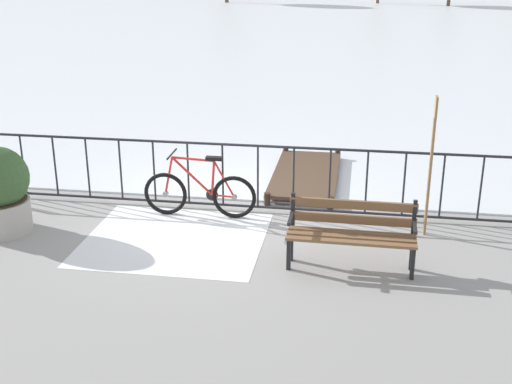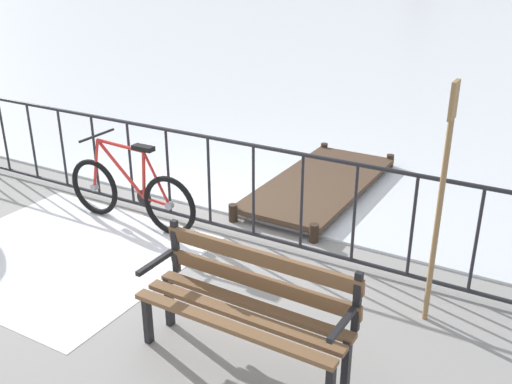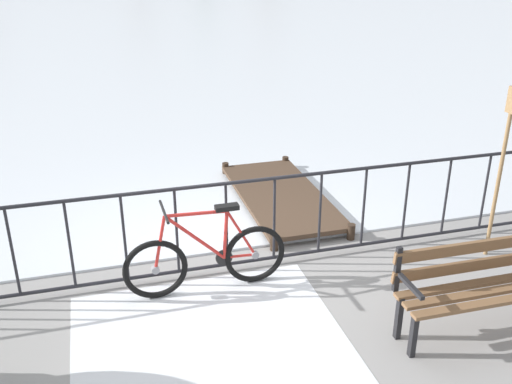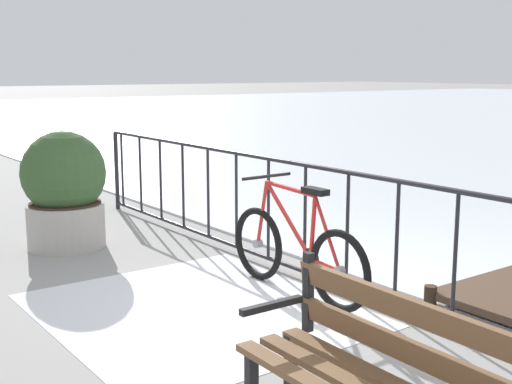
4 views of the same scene
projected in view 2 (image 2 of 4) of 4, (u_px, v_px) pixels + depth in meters
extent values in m
plane|color=gray|center=(171.00, 219.00, 6.57)|extent=(160.00, 160.00, 0.00)
cube|color=white|center=(62.00, 253.00, 5.81)|extent=(2.47, 2.20, 0.01)
cylinder|color=#232328|center=(165.00, 129.00, 6.16)|extent=(9.00, 0.04, 0.04)
cylinder|color=#232328|center=(171.00, 212.00, 6.54)|extent=(9.00, 0.04, 0.04)
cylinder|color=#232328|center=(4.00, 135.00, 7.59)|extent=(0.03, 0.03, 0.97)
cylinder|color=#232328|center=(32.00, 142.00, 7.34)|extent=(0.03, 0.03, 0.97)
cylinder|color=#232328|center=(63.00, 148.00, 7.09)|extent=(0.03, 0.03, 0.97)
cylinder|color=#232328|center=(95.00, 156.00, 6.84)|extent=(0.03, 0.03, 0.97)
cylinder|color=#232328|center=(130.00, 164.00, 6.59)|extent=(0.03, 0.03, 0.97)
cylinder|color=#232328|center=(168.00, 172.00, 6.35)|extent=(0.03, 0.03, 0.97)
cylinder|color=#232328|center=(209.00, 181.00, 6.10)|extent=(0.03, 0.03, 0.97)
cylinder|color=#232328|center=(253.00, 191.00, 5.85)|extent=(0.03, 0.03, 0.97)
cylinder|color=#232328|center=(302.00, 202.00, 5.60)|extent=(0.03, 0.03, 0.97)
cylinder|color=#232328|center=(354.00, 214.00, 5.35)|extent=(0.03, 0.03, 0.97)
cylinder|color=#232328|center=(412.00, 227.00, 5.10)|extent=(0.03, 0.03, 0.97)
cylinder|color=#232328|center=(476.00, 241.00, 4.86)|extent=(0.03, 0.03, 0.97)
torus|color=black|center=(169.00, 206.00, 6.09)|extent=(0.66, 0.07, 0.66)
cylinder|color=gray|center=(169.00, 206.00, 6.09)|extent=(0.08, 0.06, 0.08)
torus|color=black|center=(95.00, 187.00, 6.56)|extent=(0.66, 0.07, 0.66)
cylinder|color=gray|center=(95.00, 187.00, 6.56)|extent=(0.08, 0.06, 0.08)
cylinder|color=red|center=(144.00, 175.00, 6.12)|extent=(0.08, 0.04, 0.53)
cylinder|color=red|center=(121.00, 169.00, 6.26)|extent=(0.61, 0.05, 0.59)
cylinder|color=red|center=(120.00, 146.00, 6.14)|extent=(0.63, 0.05, 0.07)
cylinder|color=red|center=(157.00, 202.00, 6.16)|extent=(0.34, 0.03, 0.05)
cylinder|color=red|center=(157.00, 179.00, 6.05)|extent=(0.32, 0.03, 0.56)
cylinder|color=red|center=(96.00, 164.00, 6.42)|extent=(0.16, 0.04, 0.59)
cube|color=black|center=(143.00, 148.00, 5.99)|extent=(0.24, 0.10, 0.05)
cylinder|color=black|center=(97.00, 135.00, 6.26)|extent=(0.04, 0.52, 0.03)
cylinder|color=black|center=(144.00, 198.00, 6.23)|extent=(0.18, 0.02, 0.18)
cube|color=brown|center=(252.00, 304.00, 4.22)|extent=(1.60, 0.12, 0.04)
cube|color=brown|center=(240.00, 315.00, 4.10)|extent=(1.60, 0.12, 0.04)
cube|color=brown|center=(229.00, 326.00, 3.98)|extent=(1.60, 0.12, 0.04)
cube|color=brown|center=(258.00, 282.00, 4.24)|extent=(1.60, 0.07, 0.12)
cube|color=brown|center=(259.00, 258.00, 4.16)|extent=(1.60, 0.07, 0.12)
cube|color=black|center=(346.00, 366.00, 3.93)|extent=(0.05, 0.06, 0.44)
cube|color=black|center=(357.00, 302.00, 3.85)|extent=(0.05, 0.04, 0.45)
cube|color=black|center=(342.00, 324.00, 3.66)|extent=(0.05, 0.40, 0.04)
cube|color=black|center=(148.00, 318.00, 4.44)|extent=(0.05, 0.06, 0.44)
cube|color=black|center=(169.00, 301.00, 4.65)|extent=(0.05, 0.06, 0.44)
cube|color=black|center=(175.00, 246.00, 4.56)|extent=(0.05, 0.04, 0.45)
cube|color=black|center=(155.00, 263.00, 4.38)|extent=(0.05, 0.40, 0.04)
cylinder|color=#937047|center=(437.00, 226.00, 4.47)|extent=(0.04, 0.04, 1.70)
cube|color=#937047|center=(454.00, 100.00, 4.09)|extent=(0.03, 0.16, 0.28)
cube|color=#4C3828|center=(320.00, 183.00, 7.24)|extent=(1.10, 2.50, 0.06)
cylinder|color=#35271C|center=(233.00, 213.00, 6.47)|extent=(0.10, 0.10, 0.20)
cylinder|color=#35271C|center=(314.00, 233.00, 6.02)|extent=(0.10, 0.10, 0.20)
cylinder|color=#35271C|center=(324.00, 150.00, 8.47)|extent=(0.10, 0.10, 0.20)
cylinder|color=#35271C|center=(390.00, 162.00, 8.01)|extent=(0.10, 0.10, 0.20)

